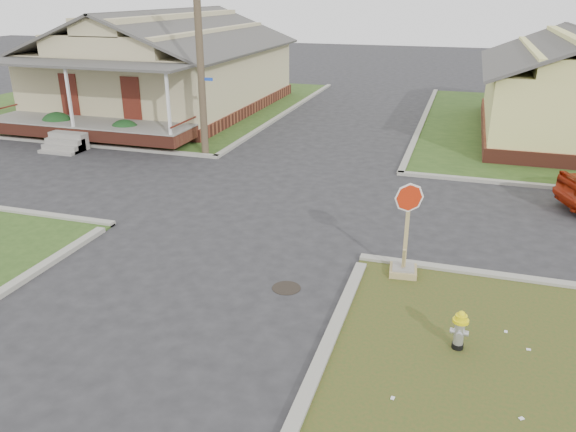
% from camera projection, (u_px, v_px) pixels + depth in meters
% --- Properties ---
extents(ground, '(120.00, 120.00, 0.00)m').
position_uv_depth(ground, '(206.00, 265.00, 13.50)').
color(ground, '#242426').
rests_on(ground, ground).
extents(verge_far_left, '(19.00, 19.00, 0.05)m').
position_uv_depth(verge_far_left, '(136.00, 102.00, 33.04)').
color(verge_far_left, '#2B4819').
rests_on(verge_far_left, ground).
extents(curbs, '(80.00, 40.00, 0.12)m').
position_uv_depth(curbs, '(273.00, 197.00, 17.92)').
color(curbs, gray).
rests_on(curbs, ground).
extents(manhole, '(0.64, 0.64, 0.01)m').
position_uv_depth(manhole, '(286.00, 288.00, 12.44)').
color(manhole, black).
rests_on(manhole, ground).
extents(corner_house, '(10.10, 15.50, 5.30)m').
position_uv_depth(corner_house, '(167.00, 68.00, 30.20)').
color(corner_house, brown).
rests_on(corner_house, ground).
extents(side_house_yellow, '(7.60, 11.60, 4.70)m').
position_uv_depth(side_house_yellow, '(574.00, 88.00, 24.49)').
color(side_house_yellow, brown).
rests_on(side_house_yellow, ground).
extents(utility_pole, '(1.80, 0.28, 9.00)m').
position_uv_depth(utility_pole, '(199.00, 33.00, 20.80)').
color(utility_pole, '#443627').
rests_on(utility_pole, ground).
extents(fire_hydrant, '(0.29, 0.29, 0.78)m').
position_uv_depth(fire_hydrant, '(460.00, 328.00, 10.12)').
color(fire_hydrant, black).
rests_on(fire_hydrant, ground).
extents(stop_sign, '(0.63, 0.62, 2.22)m').
position_uv_depth(stop_sign, '(404.00, 255.00, 12.79)').
color(stop_sign, tan).
rests_on(stop_sign, ground).
extents(hedge_left, '(1.46, 1.20, 1.12)m').
position_uv_depth(hedge_left, '(58.00, 125.00, 24.83)').
color(hedge_left, '#133617').
rests_on(hedge_left, verge_far_left).
extents(hedge_right, '(1.38, 1.13, 1.05)m').
position_uv_depth(hedge_right, '(125.00, 132.00, 23.80)').
color(hedge_right, '#133617').
rests_on(hedge_right, verge_far_left).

